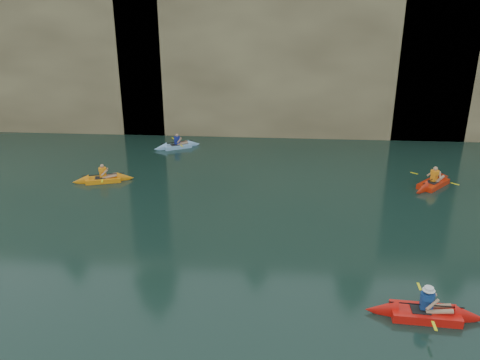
{
  "coord_description": "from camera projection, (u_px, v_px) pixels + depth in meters",
  "views": [
    {
      "loc": [
        1.08,
        -10.86,
        8.89
      ],
      "look_at": [
        -0.19,
        4.75,
        3.0
      ],
      "focal_mm": 35.0,
      "sensor_mm": 36.0,
      "label": 1
    }
  ],
  "objects": [
    {
      "name": "kayaker_ltblue_mid",
      "position": [
        177.0,
        146.0,
        30.86
      ],
      "size": [
        3.13,
        2.17,
        1.21
      ],
      "rotation": [
        0.0,
        0.0,
        0.5
      ],
      "color": "#8ABBE7",
      "rests_on": "ground"
    },
    {
      "name": "sea_cave_west",
      "position": [
        18.0,
        104.0,
        34.48
      ],
      "size": [
        4.5,
        1.0,
        4.0
      ],
      "primitive_type": "cube",
      "color": "black",
      "rests_on": "ground"
    },
    {
      "name": "sea_cave_center",
      "position": [
        206.0,
        113.0,
        33.56
      ],
      "size": [
        3.5,
        1.0,
        3.2
      ],
      "primitive_type": "cube",
      "color": "black",
      "rests_on": "ground"
    },
    {
      "name": "sea_cave_east",
      "position": [
        407.0,
        107.0,
        32.28
      ],
      "size": [
        5.0,
        1.0,
        4.5
      ],
      "primitive_type": "cube",
      "color": "black",
      "rests_on": "ground"
    },
    {
      "name": "kayaker_orange",
      "position": [
        103.0,
        179.0,
        24.97
      ],
      "size": [
        3.28,
        2.31,
        1.22
      ],
      "rotation": [
        0.0,
        0.0,
        0.31
      ],
      "color": "orange",
      "rests_on": "ground"
    },
    {
      "name": "main_kayaker",
      "position": [
        425.0,
        313.0,
        14.1
      ],
      "size": [
        3.58,
        2.4,
        1.32
      ],
      "rotation": [
        0.0,
        0.0,
        -0.06
      ],
      "color": "red",
      "rests_on": "ground"
    },
    {
      "name": "ground",
      "position": [
        233.0,
        337.0,
        13.34
      ],
      "size": [
        160.0,
        160.0,
        0.0
      ],
      "primitive_type": "plane",
      "color": "black",
      "rests_on": "ground"
    },
    {
      "name": "cliff",
      "position": [
        266.0,
        41.0,
        39.22
      ],
      "size": [
        70.0,
        16.0,
        12.0
      ],
      "primitive_type": "cube",
      "color": "tan",
      "rests_on": "ground"
    },
    {
      "name": "cliff_slab_center",
      "position": [
        292.0,
        54.0,
        32.27
      ],
      "size": [
        24.0,
        2.4,
        11.4
      ],
      "primitive_type": "cube",
      "color": "tan",
      "rests_on": "ground"
    },
    {
      "name": "kayaker_red_far",
      "position": [
        433.0,
        183.0,
        24.35
      ],
      "size": [
        3.03,
        3.23,
        1.34
      ],
      "rotation": [
        0.0,
        0.0,
        0.83
      ],
      "color": "red",
      "rests_on": "ground"
    }
  ]
}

